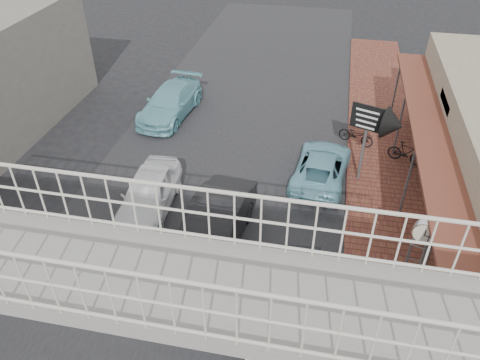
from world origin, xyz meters
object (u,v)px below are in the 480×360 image
at_px(angkot_far, 170,102).
at_px(motorcycle_far, 406,153).
at_px(motorcycle_near, 356,135).
at_px(angkot_curb, 322,167).
at_px(street_clock, 424,236).
at_px(angkot_van, 290,322).
at_px(arrow_sign, 390,125).
at_px(dark_sedan, 214,226).
at_px(white_hatchback, 149,193).

distance_m(angkot_far, motorcycle_far, 10.98).
bearing_deg(motorcycle_near, angkot_curb, 179.14).
xyz_separation_m(motorcycle_near, street_clock, (1.52, -8.28, 1.89)).
distance_m(angkot_van, arrow_sign, 8.42).
xyz_separation_m(dark_sedan, motorcycle_far, (6.51, 6.13, -0.22)).
bearing_deg(angkot_far, motorcycle_near, -1.47).
bearing_deg(angkot_far, angkot_van, -53.83).
bearing_deg(arrow_sign, angkot_van, -87.23).
xyz_separation_m(angkot_far, arrow_sign, (9.63, -4.02, 2.06)).
distance_m(angkot_van, street_clock, 4.25).
distance_m(dark_sedan, angkot_far, 9.33).
height_order(angkot_van, arrow_sign, arrow_sign).
bearing_deg(angkot_van, angkot_far, 115.62).
distance_m(dark_sedan, angkot_curb, 5.43).
height_order(angkot_far, angkot_van, angkot_van).
bearing_deg(angkot_far, white_hatchback, -72.16).
bearing_deg(angkot_far, dark_sedan, -57.44).
bearing_deg(motorcycle_far, arrow_sign, 171.51).
relative_size(angkot_curb, motorcycle_near, 2.65).
xyz_separation_m(white_hatchback, arrow_sign, (8.09, 2.98, 2.04)).
bearing_deg(angkot_curb, motorcycle_far, -146.38).
bearing_deg(white_hatchback, angkot_van, -45.10).
relative_size(white_hatchback, dark_sedan, 0.88).
relative_size(motorcycle_near, arrow_sign, 0.48).
relative_size(dark_sedan, motorcycle_far, 3.10).
xyz_separation_m(dark_sedan, arrow_sign, (5.38, 4.28, 1.97)).
relative_size(street_clock, arrow_sign, 0.85).
height_order(angkot_curb, street_clock, street_clock).
distance_m(white_hatchback, angkot_curb, 6.67).
relative_size(motorcycle_near, motorcycle_far, 1.05).
relative_size(dark_sedan, motorcycle_near, 2.96).
height_order(motorcycle_far, street_clock, street_clock).
bearing_deg(arrow_sign, angkot_far, 177.94).
height_order(angkot_far, motorcycle_far, angkot_far).
bearing_deg(motorcycle_far, dark_sedan, 156.09).
height_order(dark_sedan, angkot_van, angkot_van).
xyz_separation_m(angkot_curb, arrow_sign, (2.19, -0.12, 2.16)).
bearing_deg(white_hatchback, angkot_curb, 24.12).
distance_m(angkot_far, angkot_van, 13.89).
distance_m(white_hatchback, street_clock, 9.21).
relative_size(white_hatchback, angkot_far, 0.87).
bearing_deg(angkot_far, street_clock, -36.83).
bearing_deg(motorcycle_far, street_clock, -161.01).
relative_size(angkot_curb, angkot_far, 0.89).
xyz_separation_m(motorcycle_far, street_clock, (-0.48, -7.17, 1.85)).
bearing_deg(angkot_van, street_clock, 33.83).
distance_m(dark_sedan, motorcycle_near, 8.53).
xyz_separation_m(dark_sedan, angkot_van, (2.84, -3.62, 0.54)).
height_order(angkot_curb, arrow_sign, arrow_sign).
height_order(angkot_curb, angkot_far, angkot_far).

